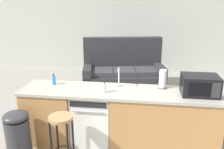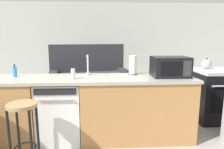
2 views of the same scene
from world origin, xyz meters
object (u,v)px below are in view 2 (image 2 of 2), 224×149
object	(u,v)px
paper_towel_roll	(133,65)
kettle	(206,64)
dishwasher	(61,111)
couch	(89,78)
microwave	(170,67)
dish_soap_bottle	(15,71)
stove_range	(217,95)
soap_bottle	(73,74)
bar_stool	(23,121)

from	to	relation	value
paper_towel_roll	kettle	size ratio (longest dim) A/B	1.38
dishwasher	couch	size ratio (longest dim) A/B	0.39
microwave	dish_soap_bottle	distance (m)	2.19
dishwasher	stove_range	bearing A→B (deg)	11.91
paper_towel_roll	kettle	world-z (taller)	paper_towel_roll
dishwasher	dish_soap_bottle	xyz separation A→B (m)	(-0.64, 0.12, 0.55)
stove_range	microwave	xyz separation A→B (m)	(-1.06, -0.55, 0.59)
dishwasher	soap_bottle	world-z (taller)	soap_bottle
bar_stool	couch	bearing A→B (deg)	80.34
paper_towel_roll	couch	world-z (taller)	couch
stove_range	dishwasher	bearing A→B (deg)	-168.09
bar_stool	couch	distance (m)	3.19
paper_towel_roll	dish_soap_bottle	bearing A→B (deg)	-177.53
dishwasher	paper_towel_roll	world-z (taller)	paper_towel_roll
dishwasher	microwave	distance (m)	1.66
dishwasher	soap_bottle	xyz separation A→B (m)	(0.20, -0.10, 0.55)
paper_towel_roll	couch	size ratio (longest dim) A/B	0.13
dishwasher	microwave	size ratio (longest dim) A/B	1.68
microwave	soap_bottle	size ratio (longest dim) A/B	2.84
stove_range	paper_towel_roll	world-z (taller)	paper_towel_roll
soap_bottle	microwave	bearing A→B (deg)	4.29
soap_bottle	kettle	bearing A→B (deg)	19.28
dishwasher	kettle	xyz separation A→B (m)	(2.43, 0.68, 0.56)
stove_range	paper_towel_roll	size ratio (longest dim) A/B	3.19
dish_soap_bottle	couch	bearing A→B (deg)	69.89
dishwasher	couch	distance (m)	2.55
soap_bottle	dish_soap_bottle	size ratio (longest dim) A/B	1.00
dish_soap_bottle	soap_bottle	bearing A→B (deg)	-14.85
bar_stool	dish_soap_bottle	bearing A→B (deg)	115.80
dishwasher	bar_stool	xyz separation A→B (m)	(-0.29, -0.60, 0.11)
dish_soap_bottle	bar_stool	world-z (taller)	dish_soap_bottle
dishwasher	paper_towel_roll	size ratio (longest dim) A/B	2.98
microwave	kettle	distance (m)	1.12
microwave	soap_bottle	distance (m)	1.34
couch	kettle	bearing A→B (deg)	-40.37
microwave	kettle	bearing A→B (deg)	37.26
stove_range	kettle	bearing A→B (deg)	141.81
couch	dishwasher	bearing A→B (deg)	-95.51
stove_range	kettle	world-z (taller)	kettle
soap_bottle	kettle	xyz separation A→B (m)	(2.23, 0.78, 0.01)
dishwasher	paper_towel_roll	distance (m)	1.23
stove_range	bar_stool	distance (m)	3.11
stove_range	kettle	xyz separation A→B (m)	(-0.17, 0.13, 0.53)
paper_towel_roll	kettle	bearing A→B (deg)	19.21
kettle	bar_stool	bearing A→B (deg)	-154.80
dishwasher	kettle	size ratio (longest dim) A/B	4.10
stove_range	soap_bottle	distance (m)	2.54
bar_stool	couch	size ratio (longest dim) A/B	0.35
dish_soap_bottle	couch	distance (m)	2.64
kettle	paper_towel_roll	bearing A→B (deg)	-160.79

